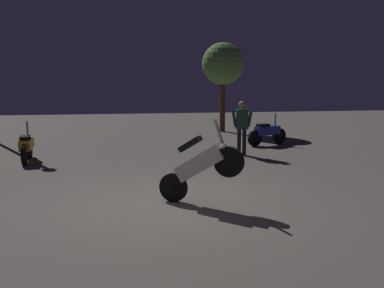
# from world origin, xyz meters

# --- Properties ---
(ground_plane) EXTENTS (40.00, 40.00, 0.00)m
(ground_plane) POSITION_xyz_m (0.00, 0.00, 0.00)
(ground_plane) COLOR #605951
(motorcycle_white_foreground) EXTENTS (1.48, 0.93, 1.63)m
(motorcycle_white_foreground) POSITION_xyz_m (0.48, -0.20, 0.74)
(motorcycle_white_foreground) COLOR black
(motorcycle_white_foreground) RESTS_ON ground_plane
(motorcycle_blue_parked_left) EXTENTS (1.58, 0.70, 1.11)m
(motorcycle_blue_parked_left) POSITION_xyz_m (4.03, 6.40, 0.44)
(motorcycle_blue_parked_left) COLOR black
(motorcycle_blue_parked_left) RESTS_ON ground_plane
(motorcycle_orange_parked_right) EXTENTS (0.38, 1.66, 1.11)m
(motorcycle_orange_parked_right) POSITION_xyz_m (-3.65, 4.60, 0.44)
(motorcycle_orange_parked_right) COLOR black
(motorcycle_orange_parked_right) RESTS_ON ground_plane
(person_rider_beside) EXTENTS (0.67, 0.29, 1.66)m
(person_rider_beside) POSITION_xyz_m (2.62, 4.66, 0.99)
(person_rider_beside) COLOR black
(person_rider_beside) RESTS_ON ground_plane
(tree_left_bg) EXTENTS (1.81, 1.81, 3.83)m
(tree_left_bg) POSITION_xyz_m (3.31, 10.30, 2.89)
(tree_left_bg) COLOR #4C331E
(tree_left_bg) RESTS_ON ground_plane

